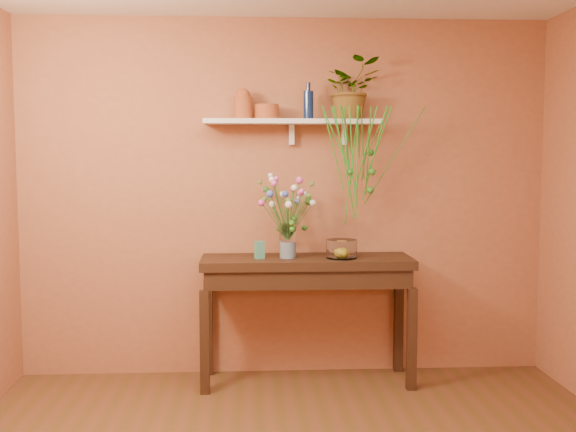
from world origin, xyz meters
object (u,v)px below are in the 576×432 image
glass_vase (288,243)px  glass_bowl (342,250)px  spider_plant (351,89)px  blue_bottle (308,104)px  terracotta_jug (243,104)px  bouquet (288,202)px  sideboard (307,276)px

glass_vase → glass_bowl: bearing=-4.2°
spider_plant → glass_bowl: bearing=-112.8°
spider_plant → blue_bottle: bearing=-174.5°
blue_bottle → glass_bowl: (0.23, -0.18, -1.05)m
glass_vase → terracotta_jug: bearing=153.3°
bouquet → glass_bowl: (0.39, -0.03, -0.35)m
terracotta_jug → spider_plant: size_ratio=0.49×
terracotta_jug → glass_bowl: terracotta_jug is taller
sideboard → glass_bowl: glass_bowl is taller
terracotta_jug → blue_bottle: 0.48m
terracotta_jug → glass_vase: (0.32, -0.16, -1.01)m
terracotta_jug → sideboard: bearing=-16.3°
terracotta_jug → bouquet: size_ratio=0.46×
sideboard → spider_plant: size_ratio=3.40×
spider_plant → bouquet: size_ratio=0.93×
glass_vase → spider_plant: bearing=21.2°
sideboard → terracotta_jug: size_ratio=6.87×
spider_plant → sideboard: bearing=-154.8°
sideboard → spider_plant: spider_plant is taller
glass_vase → bouquet: bearing=-154.0°
blue_bottle → spider_plant: (0.32, 0.03, 0.12)m
sideboard → glass_vase: bearing=-169.4°
terracotta_jug → glass_bowl: size_ratio=1.00×
terracotta_jug → spider_plant: spider_plant is taller
sideboard → blue_bottle: size_ratio=5.74×
glass_bowl → spider_plant: bearing=67.2°
terracotta_jug → glass_vase: bearing=-26.7°
blue_bottle → bouquet: bearing=-136.1°
sideboard → glass_vase: 0.28m
blue_bottle → spider_plant: size_ratio=0.59×
sideboard → spider_plant: bearing=25.2°
bouquet → spider_plant: bearing=21.2°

